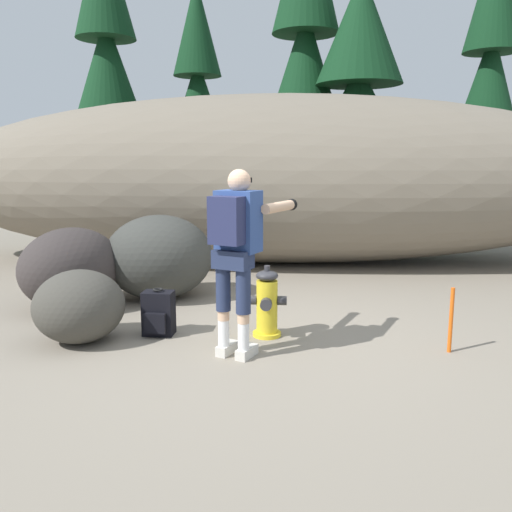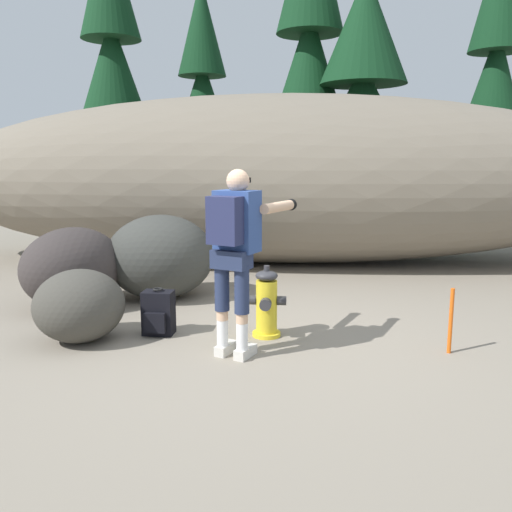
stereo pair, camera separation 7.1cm
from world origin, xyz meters
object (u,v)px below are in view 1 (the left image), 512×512
spare_backpack (158,314)px  utility_worker (238,239)px  boulder_mid (71,268)px  boulder_small (79,306)px  survey_stake (451,320)px  boulder_large (159,257)px  fire_hydrant (267,304)px

spare_backpack → utility_worker: bearing=62.3°
spare_backpack → boulder_mid: 1.58m
boulder_small → survey_stake: boulder_small is taller
boulder_small → utility_worker: bearing=-8.5°
utility_worker → boulder_small: 1.71m
utility_worker → boulder_large: bearing=55.1°
boulder_large → survey_stake: 3.56m
utility_worker → boulder_large: size_ratio=1.22×
boulder_large → utility_worker: bearing=-58.0°
boulder_large → boulder_mid: 1.05m
boulder_small → spare_backpack: bearing=20.4°
spare_backpack → survey_stake: size_ratio=0.78×
utility_worker → boulder_small: bearing=104.6°
utility_worker → boulder_large: utility_worker is taller
spare_backpack → survey_stake: 2.77m
fire_hydrant → spare_backpack: size_ratio=1.51×
utility_worker → boulder_mid: utility_worker is taller
boulder_mid → survey_stake: (4.02, -1.20, -0.17)m
boulder_large → boulder_small: size_ratio=1.56×
boulder_large → boulder_small: 1.73m
utility_worker → spare_backpack: size_ratio=3.50×
survey_stake → boulder_small: bearing=179.5°
survey_stake → spare_backpack: bearing=174.0°
boulder_mid → boulder_large: bearing=29.4°
fire_hydrant → boulder_mid: (-2.34, 0.87, 0.15)m
spare_backpack → boulder_large: 1.50m
spare_backpack → boulder_small: 0.76m
fire_hydrant → survey_stake: size_ratio=1.19×
fire_hydrant → boulder_large: boulder_large is taller
fire_hydrant → boulder_small: (-1.77, -0.30, 0.02)m
boulder_large → survey_stake: boulder_large is taller
fire_hydrant → utility_worker: utility_worker is taller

